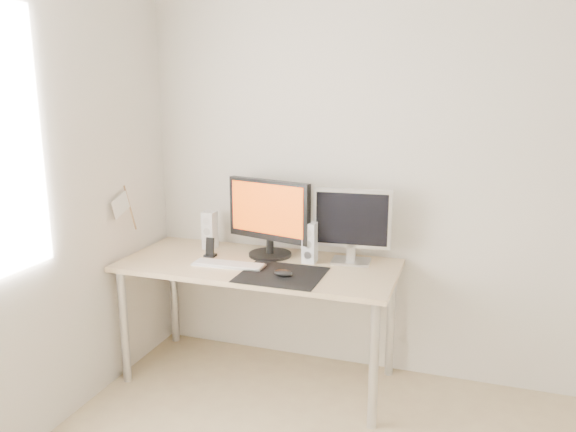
# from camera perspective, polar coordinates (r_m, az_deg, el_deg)

# --- Properties ---
(wall_back) EXTENTS (3.50, 0.00, 3.50)m
(wall_back) POSITION_cam_1_polar(r_m,az_deg,el_deg) (3.31, 14.51, 4.24)
(wall_back) COLOR silver
(wall_back) RESTS_ON ground
(mousepad) EXTENTS (0.45, 0.40, 0.00)m
(mousepad) POSITION_cam_1_polar(r_m,az_deg,el_deg) (3.07, -0.67, -5.98)
(mousepad) COLOR black
(mousepad) RESTS_ON desk
(mouse) EXTENTS (0.11, 0.06, 0.04)m
(mouse) POSITION_cam_1_polar(r_m,az_deg,el_deg) (3.03, -0.50, -5.82)
(mouse) COLOR black
(mouse) RESTS_ON mousepad
(desk) EXTENTS (1.60, 0.70, 0.73)m
(desk) POSITION_cam_1_polar(r_m,az_deg,el_deg) (3.30, -3.03, -6.09)
(desk) COLOR #D1B587
(desk) RESTS_ON ground
(main_monitor) EXTENTS (0.54, 0.31, 0.47)m
(main_monitor) POSITION_cam_1_polar(r_m,az_deg,el_deg) (3.34, -1.95, 0.09)
(main_monitor) COLOR black
(main_monitor) RESTS_ON desk
(second_monitor) EXTENTS (0.45, 0.18, 0.43)m
(second_monitor) POSITION_cam_1_polar(r_m,az_deg,el_deg) (3.23, 6.52, -0.66)
(second_monitor) COLOR silver
(second_monitor) RESTS_ON desk
(speaker_left) EXTENTS (0.08, 0.09, 0.24)m
(speaker_left) POSITION_cam_1_polar(r_m,az_deg,el_deg) (3.56, -7.95, -1.43)
(speaker_left) COLOR white
(speaker_left) RESTS_ON desk
(speaker_right) EXTENTS (0.08, 0.09, 0.24)m
(speaker_right) POSITION_cam_1_polar(r_m,az_deg,el_deg) (3.25, 2.23, -2.71)
(speaker_right) COLOR white
(speaker_right) RESTS_ON desk
(keyboard) EXTENTS (0.42, 0.13, 0.02)m
(keyboard) POSITION_cam_1_polar(r_m,az_deg,el_deg) (3.24, -6.05, -4.91)
(keyboard) COLOR silver
(keyboard) RESTS_ON desk
(phone_dock) EXTENTS (0.07, 0.06, 0.12)m
(phone_dock) POSITION_cam_1_polar(r_m,az_deg,el_deg) (3.42, -7.92, -3.52)
(phone_dock) COLOR black
(phone_dock) RESTS_ON desk
(pennant) EXTENTS (0.01, 0.23, 0.29)m
(pennant) POSITION_cam_1_polar(r_m,az_deg,el_deg) (3.44, -16.33, 1.03)
(pennant) COLOR #A57F54
(pennant) RESTS_ON wall_left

